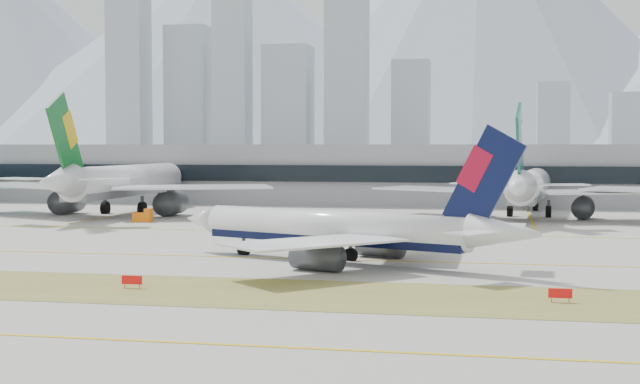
% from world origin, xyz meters
% --- Properties ---
extents(ground, '(3000.00, 3000.00, 0.00)m').
position_xyz_m(ground, '(0.00, 0.00, 0.00)').
color(ground, '#A8A49D').
rests_on(ground, ground).
extents(apron_markings, '(360.00, 122.22, 0.06)m').
position_xyz_m(apron_markings, '(0.00, -53.95, 0.02)').
color(apron_markings, olive).
rests_on(apron_markings, ground).
extents(taxiing_airliner, '(49.14, 41.52, 17.31)m').
position_xyz_m(taxiing_airliner, '(11.32, -8.44, 4.17)').
color(taxiing_airliner, white).
rests_on(taxiing_airliner, ground).
extents(widebody_eva, '(70.09, 68.32, 24.98)m').
position_xyz_m(widebody_eva, '(-48.94, 60.60, 6.64)').
color(widebody_eva, white).
rests_on(widebody_eva, ground).
extents(widebody_cathay, '(63.49, 62.49, 22.76)m').
position_xyz_m(widebody_cathay, '(36.37, 69.59, 6.05)').
color(widebody_cathay, white).
rests_on(widebody_cathay, ground).
extents(terminal, '(280.00, 43.10, 15.00)m').
position_xyz_m(terminal, '(0.00, 114.84, 7.50)').
color(terminal, gray).
rests_on(terminal, ground).
extents(hold_sign_left, '(2.20, 0.15, 1.35)m').
position_xyz_m(hold_sign_left, '(-6.98, -32.00, 0.88)').
color(hold_sign_left, red).
rests_on(hold_sign_left, ground).
extents(hold_sign_right, '(2.20, 0.15, 1.35)m').
position_xyz_m(hold_sign_right, '(35.73, -32.00, 0.88)').
color(hold_sign_right, red).
rests_on(hold_sign_right, ground).
extents(gse_b, '(3.55, 2.00, 2.60)m').
position_xyz_m(gse_b, '(-36.81, 43.35, 1.05)').
color(gse_b, orange).
rests_on(gse_b, ground).
extents(city_skyline, '(342.00, 49.80, 140.00)m').
position_xyz_m(city_skyline, '(-106.76, 453.42, 49.80)').
color(city_skyline, '#96A1AB').
rests_on(city_skyline, ground).
extents(mountain_ridge, '(2830.00, 1120.00, 470.00)m').
position_xyz_m(mountain_ridge, '(33.00, 1404.14, 181.85)').
color(mountain_ridge, '#9EA8B7').
rests_on(mountain_ridge, ground).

